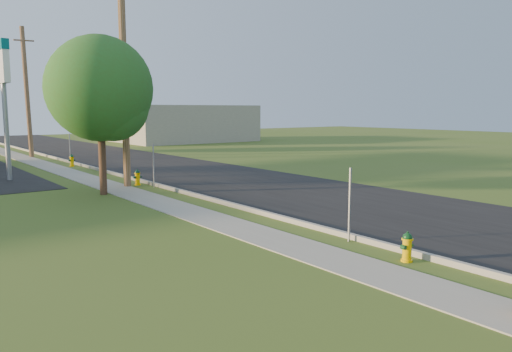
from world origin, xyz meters
The scene contains 15 objects.
ground_plane centered at (0.00, 0.00, 0.00)m, with size 140.00×140.00×0.00m, color #3F591B.
road centered at (4.50, 10.00, 0.01)m, with size 8.00×120.00×0.02m, color black.
curb centered at (0.50, 10.00, 0.07)m, with size 0.15×120.00×0.15m, color gray.
sidewalk centered at (-1.25, 10.00, 0.01)m, with size 1.50×120.00×0.03m, color gray.
utility_pole_mid centered at (-0.60, 17.00, 4.95)m, with size 1.40×0.32×9.80m.
utility_pole_far centered at (-0.60, 35.00, 4.80)m, with size 1.40×0.32×9.50m.
sign_post_near centered at (0.25, 4.20, 1.00)m, with size 0.05×0.04×2.00m, color gray.
sign_post_mid centered at (0.25, 16.00, 1.00)m, with size 0.05×0.04×2.00m, color gray.
sign_post_far centered at (0.25, 28.20, 1.00)m, with size 0.05×0.04×2.00m, color gray.
price_pylon centered at (-4.50, 22.50, 5.43)m, with size 0.34×2.04×6.85m.
distant_building centered at (18.00, 45.00, 2.00)m, with size 14.00×10.00×4.00m, color gray.
tree_verge centered at (-2.16, 15.50, 4.21)m, with size 4.32×4.32×6.54m.
hydrant_near centered at (-0.02, 2.16, 0.35)m, with size 0.37×0.33×0.72m.
hydrant_mid centered at (-0.04, 17.14, 0.37)m, with size 0.39×0.34×0.76m.
hydrant_far centered at (-0.05, 26.94, 0.38)m, with size 0.40×0.36×0.78m.
Camera 1 is at (-9.66, -4.68, 3.52)m, focal length 35.00 mm.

